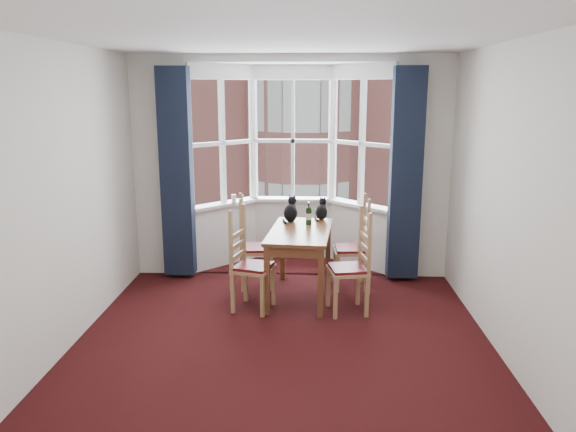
# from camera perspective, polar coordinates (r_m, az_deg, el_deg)

# --- Properties ---
(floor) EXTENTS (4.50, 4.50, 0.00)m
(floor) POSITION_cam_1_polar(r_m,az_deg,el_deg) (5.38, -0.62, -13.52)
(floor) COLOR black
(floor) RESTS_ON ground
(ceiling) EXTENTS (4.50, 4.50, 0.00)m
(ceiling) POSITION_cam_1_polar(r_m,az_deg,el_deg) (4.83, -0.70, 17.74)
(ceiling) COLOR white
(ceiling) RESTS_ON floor
(wall_left) EXTENTS (0.00, 4.50, 4.50)m
(wall_left) POSITION_cam_1_polar(r_m,az_deg,el_deg) (5.40, -22.37, 1.34)
(wall_left) COLOR silver
(wall_left) RESTS_ON floor
(wall_right) EXTENTS (0.00, 4.50, 4.50)m
(wall_right) POSITION_cam_1_polar(r_m,az_deg,el_deg) (5.21, 21.88, 0.99)
(wall_right) COLOR silver
(wall_right) RESTS_ON floor
(wall_near) EXTENTS (4.00, 0.00, 4.00)m
(wall_near) POSITION_cam_1_polar(r_m,az_deg,el_deg) (2.75, -3.13, -8.18)
(wall_near) COLOR silver
(wall_near) RESTS_ON floor
(wall_back_pier_left) EXTENTS (0.70, 0.12, 2.80)m
(wall_back_pier_left) POSITION_cam_1_polar(r_m,az_deg,el_deg) (7.38, -12.68, 4.84)
(wall_back_pier_left) COLOR silver
(wall_back_pier_left) RESTS_ON floor
(wall_back_pier_right) EXTENTS (0.70, 0.12, 2.80)m
(wall_back_pier_right) POSITION_cam_1_polar(r_m,az_deg,el_deg) (7.26, 13.45, 4.68)
(wall_back_pier_right) COLOR silver
(wall_back_pier_right) RESTS_ON floor
(bay_window) EXTENTS (2.76, 0.94, 2.80)m
(bay_window) POSITION_cam_1_polar(r_m,az_deg,el_deg) (7.63, 0.42, 5.41)
(bay_window) COLOR white
(bay_window) RESTS_ON floor
(curtain_left) EXTENTS (0.38, 0.22, 2.60)m
(curtain_left) POSITION_cam_1_polar(r_m,az_deg,el_deg) (7.16, -11.24, 4.27)
(curtain_left) COLOR #151D30
(curtain_left) RESTS_ON floor
(curtain_right) EXTENTS (0.38, 0.22, 2.60)m
(curtain_right) POSITION_cam_1_polar(r_m,az_deg,el_deg) (7.05, 11.87, 4.12)
(curtain_right) COLOR #151D30
(curtain_right) RESTS_ON floor
(dining_table) EXTENTS (0.79, 1.32, 0.80)m
(dining_table) POSITION_cam_1_polar(r_m,az_deg,el_deg) (6.46, 1.24, -2.44)
(dining_table) COLOR brown
(dining_table) RESTS_ON floor
(chair_left_near) EXTENTS (0.50, 0.51, 0.92)m
(chair_left_near) POSITION_cam_1_polar(r_m,az_deg,el_deg) (6.19, -4.33, -5.22)
(chair_left_near) COLOR #A27A4E
(chair_left_near) RESTS_ON floor
(chair_left_far) EXTENTS (0.45, 0.46, 0.92)m
(chair_left_far) POSITION_cam_1_polar(r_m,az_deg,el_deg) (6.85, -4.01, -3.42)
(chair_left_far) COLOR #A27A4E
(chair_left_far) RESTS_ON floor
(chair_right_near) EXTENTS (0.47, 0.48, 0.92)m
(chair_right_near) POSITION_cam_1_polar(r_m,az_deg,el_deg) (6.13, 6.92, -5.46)
(chair_right_near) COLOR #A27A4E
(chair_right_near) RESTS_ON floor
(chair_right_far) EXTENTS (0.42, 0.44, 0.92)m
(chair_right_far) POSITION_cam_1_polar(r_m,az_deg,el_deg) (6.87, 7.14, -3.45)
(chair_right_far) COLOR #A27A4E
(chair_right_far) RESTS_ON floor
(cat_left) EXTENTS (0.21, 0.26, 0.32)m
(cat_left) POSITION_cam_1_polar(r_m,az_deg,el_deg) (6.82, 0.28, 0.47)
(cat_left) COLOR black
(cat_left) RESTS_ON dining_table
(cat_right) EXTENTS (0.19, 0.23, 0.28)m
(cat_right) POSITION_cam_1_polar(r_m,az_deg,el_deg) (6.94, 3.43, 0.54)
(cat_right) COLOR black
(cat_right) RESTS_ON dining_table
(wine_bottle) EXTENTS (0.07, 0.07, 0.27)m
(wine_bottle) POSITION_cam_1_polar(r_m,az_deg,el_deg) (6.66, 2.11, 0.12)
(wine_bottle) COLOR black
(wine_bottle) RESTS_ON dining_table
(candle_tall) EXTENTS (0.06, 0.06, 0.12)m
(candle_tall) POSITION_cam_1_polar(r_m,az_deg,el_deg) (7.62, -5.53, 1.75)
(candle_tall) COLOR white
(candle_tall) RESTS_ON bay_window
(candle_short) EXTENTS (0.06, 0.06, 0.11)m
(candle_short) POSITION_cam_1_polar(r_m,az_deg,el_deg) (7.64, -4.77, 1.76)
(candle_short) COLOR white
(candle_short) RESTS_ON bay_window
(street) EXTENTS (80.00, 80.00, 0.00)m
(street) POSITION_cam_1_polar(r_m,az_deg,el_deg) (38.00, 1.91, 0.09)
(street) COLOR #333335
(street) RESTS_ON ground
(tenement_building) EXTENTS (18.40, 7.80, 15.20)m
(tenement_building) POSITION_cam_1_polar(r_m,az_deg,el_deg) (18.84, 1.60, 10.44)
(tenement_building) COLOR #A45D55
(tenement_building) RESTS_ON street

